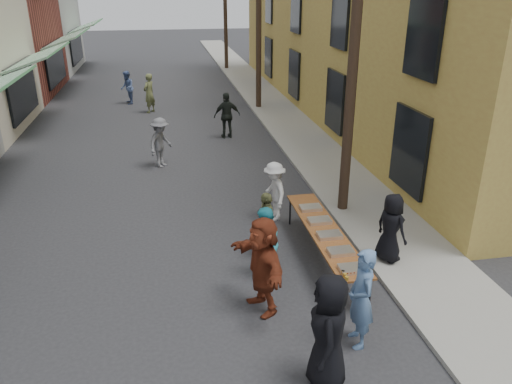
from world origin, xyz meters
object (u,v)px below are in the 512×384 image
object	(u,v)px
catering_tray_sausage	(352,269)
guest_front_a	(328,333)
utility_pole_far	(225,1)
server	(391,228)
utility_pole_near	(355,37)
guest_front_c	(265,243)
serving_table	(325,232)
utility_pole_mid	(259,10)

from	to	relation	value
catering_tray_sausage	guest_front_a	distance (m)	2.17
utility_pole_far	server	size ratio (longest dim) A/B	5.85
utility_pole_near	guest_front_c	world-z (taller)	utility_pole_near
guest_front_c	server	distance (m)	2.75
guest_front_c	server	size ratio (longest dim) A/B	1.00
serving_table	utility_pole_far	bearing A→B (deg)	87.19
guest_front_a	guest_front_c	distance (m)	3.17
guest_front_a	server	size ratio (longest dim) A/B	1.24
utility_pole_mid	server	bearing A→B (deg)	-89.81
utility_pole_mid	server	size ratio (longest dim) A/B	5.85
utility_pole_near	utility_pole_far	size ratio (longest dim) A/B	1.00
serving_table	guest_front_c	world-z (taller)	guest_front_c
catering_tray_sausage	guest_front_a	bearing A→B (deg)	-120.22
catering_tray_sausage	server	world-z (taller)	server
utility_pole_far	serving_table	xyz separation A→B (m)	(-1.29, -26.39, -3.79)
utility_pole_near	serving_table	bearing A→B (deg)	-118.41
guest_front_a	utility_pole_far	bearing A→B (deg)	-167.81
serving_table	guest_front_a	xyz separation A→B (m)	(-1.09, -3.52, 0.24)
serving_table	server	distance (m)	1.40
serving_table	guest_front_c	size ratio (longest dim) A/B	2.60
serving_table	guest_front_a	world-z (taller)	guest_front_a
utility_pole_far	catering_tray_sausage	xyz separation A→B (m)	(-1.29, -28.04, -3.71)
utility_pole_far	guest_front_c	world-z (taller)	utility_pole_far
utility_pole_far	guest_front_c	distance (m)	27.15
guest_front_a	guest_front_c	xyz separation A→B (m)	(-0.32, 3.15, -0.18)
catering_tray_sausage	utility_pole_near	bearing A→B (deg)	72.25
utility_pole_far	server	world-z (taller)	utility_pole_far
guest_front_a	guest_front_c	bearing A→B (deg)	-157.49
serving_table	catering_tray_sausage	bearing A→B (deg)	-90.00
serving_table	server	size ratio (longest dim) A/B	2.60
utility_pole_far	server	distance (m)	27.00
utility_pole_near	utility_pole_far	bearing A→B (deg)	90.00
utility_pole_mid	catering_tray_sausage	xyz separation A→B (m)	(-1.29, -16.04, -3.71)
catering_tray_sausage	guest_front_a	size ratio (longest dim) A/B	0.26
server	guest_front_a	bearing A→B (deg)	118.22
catering_tray_sausage	guest_front_a	xyz separation A→B (m)	(-1.09, -1.87, 0.16)
utility_pole_mid	utility_pole_far	distance (m)	12.00
utility_pole_far	guest_front_c	bearing A→B (deg)	-95.76
utility_pole_mid	guest_front_a	size ratio (longest dim) A/B	4.72
serving_table	guest_front_a	size ratio (longest dim) A/B	2.10
utility_pole_far	guest_front_a	xyz separation A→B (m)	(-2.38, -29.91, -3.55)
utility_pole_mid	serving_table	world-z (taller)	utility_pole_mid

